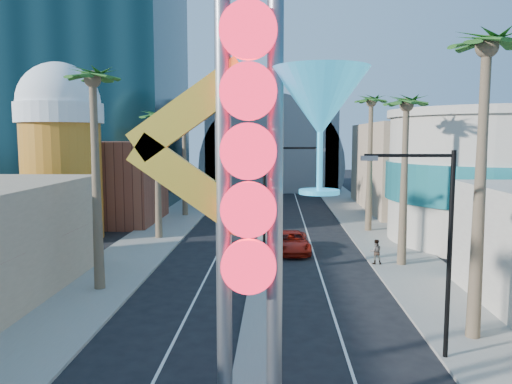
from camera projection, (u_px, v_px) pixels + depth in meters
The scene contains 21 objects.
sidewalk_west at pixel (166, 227), 46.48m from camera, with size 5.00×100.00×0.15m, color gray.
sidewalk_east at pixel (372, 229), 45.71m from camera, with size 5.00×100.00×0.15m, color gray.
median at pixel (269, 223), 49.08m from camera, with size 1.60×84.00×0.15m, color gray.
hotel_tower at pixel (92, 1), 61.13m from camera, with size 20.00×20.00×50.00m, color black.
brick_filler_west at pixel (107, 182), 49.30m from camera, with size 10.00×10.00×8.00m, color brown.
filler_east at pixel (408, 167), 57.82m from camera, with size 10.00×20.00×10.00m, color tan.
beer_mug at pixel (61, 145), 40.97m from camera, with size 7.00×7.00×14.50m.
turquoise_building at pixel (492, 177), 39.83m from camera, with size 16.60×16.60×10.60m.
canopy at pixel (272, 162), 82.38m from camera, with size 22.00×16.00×22.00m.
neon_sign at pixel (279, 180), 13.45m from camera, with size 6.53×2.60×12.55m.
streetlight_0 at pixel (273, 196), 30.65m from camera, with size 3.79×0.25×8.00m.
streetlight_1 at pixel (265, 170), 54.53m from camera, with size 3.79×0.25×8.00m.
streetlight_2 at pixel (437, 236), 18.49m from camera, with size 3.45×0.25×8.00m.
palm_1 at pixel (93, 92), 26.41m from camera, with size 2.40×2.40×12.70m.
palm_2 at pixel (157, 124), 40.46m from camera, with size 2.40×2.40×11.20m.
palm_3 at pixel (184, 127), 52.38m from camera, with size 2.40×2.40×11.20m.
palm_5 at pixel (486, 66), 19.67m from camera, with size 2.40×2.40×13.20m.
palm_6 at pixel (406, 114), 31.74m from camera, with size 2.40×2.40×11.70m.
palm_7 at pixel (371, 110), 43.56m from camera, with size 2.40×2.40×12.70m.
red_pickup at pixel (292, 242), 36.69m from camera, with size 2.52×5.47×1.52m, color #9B170B.
pedestrian_b at pixel (376, 252), 32.76m from camera, with size 0.79×0.62×1.63m, color gray.
Camera 1 is at (0.74, -10.46, 8.48)m, focal length 35.00 mm.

